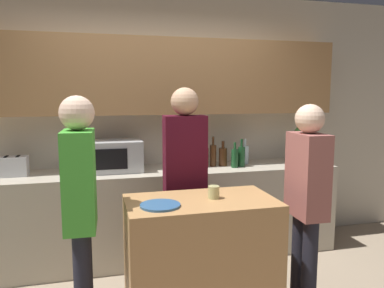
{
  "coord_description": "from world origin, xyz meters",
  "views": [
    {
      "loc": [
        -0.61,
        -2.23,
        1.65
      ],
      "look_at": [
        0.06,
        0.4,
        1.29
      ],
      "focal_mm": 35.0,
      "sensor_mm": 36.0,
      "label": 1
    }
  ],
  "objects_px": {
    "bottle_0": "(204,157)",
    "bottle_4": "(241,156)",
    "potted_plant": "(300,144)",
    "bottle_2": "(223,156)",
    "plate_on_island": "(160,205)",
    "person_left": "(307,194)",
    "toaster": "(13,166)",
    "cup_0": "(214,192)",
    "person_center": "(185,172)",
    "person_right": "(80,201)",
    "microwave": "(115,156)",
    "bottle_5": "(245,154)",
    "bottle_3": "(235,158)",
    "bottle_1": "(213,155)"
  },
  "relations": [
    {
      "from": "bottle_0",
      "to": "bottle_4",
      "type": "bearing_deg",
      "value": -11.67
    },
    {
      "from": "potted_plant",
      "to": "bottle_2",
      "type": "distance_m",
      "value": 0.91
    },
    {
      "from": "bottle_2",
      "to": "plate_on_island",
      "type": "bearing_deg",
      "value": -123.31
    },
    {
      "from": "bottle_4",
      "to": "person_left",
      "type": "height_order",
      "value": "person_left"
    },
    {
      "from": "toaster",
      "to": "potted_plant",
      "type": "relative_size",
      "value": 0.66
    },
    {
      "from": "cup_0",
      "to": "person_center",
      "type": "xyz_separation_m",
      "value": [
        -0.08,
        0.54,
        0.04
      ]
    },
    {
      "from": "toaster",
      "to": "bottle_0",
      "type": "bearing_deg",
      "value": -0.68
    },
    {
      "from": "bottle_4",
      "to": "plate_on_island",
      "type": "height_order",
      "value": "bottle_4"
    },
    {
      "from": "bottle_0",
      "to": "cup_0",
      "type": "bearing_deg",
      "value": -103.44
    },
    {
      "from": "bottle_0",
      "to": "person_right",
      "type": "distance_m",
      "value": 1.71
    },
    {
      "from": "microwave",
      "to": "bottle_5",
      "type": "height_order",
      "value": "microwave"
    },
    {
      "from": "bottle_3",
      "to": "bottle_2",
      "type": "bearing_deg",
      "value": 129.02
    },
    {
      "from": "microwave",
      "to": "person_left",
      "type": "bearing_deg",
      "value": -45.26
    },
    {
      "from": "bottle_0",
      "to": "person_right",
      "type": "relative_size",
      "value": 0.16
    },
    {
      "from": "bottle_4",
      "to": "cup_0",
      "type": "xyz_separation_m",
      "value": [
        -0.68,
        -1.18,
        -0.03
      ]
    },
    {
      "from": "person_left",
      "to": "person_center",
      "type": "height_order",
      "value": "person_center"
    },
    {
      "from": "bottle_0",
      "to": "bottle_2",
      "type": "relative_size",
      "value": 1.02
    },
    {
      "from": "plate_on_island",
      "to": "bottle_5",
      "type": "bearing_deg",
      "value": 50.68
    },
    {
      "from": "bottle_1",
      "to": "bottle_5",
      "type": "height_order",
      "value": "bottle_1"
    },
    {
      "from": "bottle_1",
      "to": "person_center",
      "type": "distance_m",
      "value": 0.87
    },
    {
      "from": "person_center",
      "to": "bottle_3",
      "type": "bearing_deg",
      "value": -135.88
    },
    {
      "from": "bottle_2",
      "to": "plate_on_island",
      "type": "distance_m",
      "value": 1.62
    },
    {
      "from": "cup_0",
      "to": "person_center",
      "type": "relative_size",
      "value": 0.05
    },
    {
      "from": "bottle_3",
      "to": "cup_0",
      "type": "bearing_deg",
      "value": -117.18
    },
    {
      "from": "bottle_3",
      "to": "person_center",
      "type": "relative_size",
      "value": 0.15
    },
    {
      "from": "bottle_4",
      "to": "person_right",
      "type": "relative_size",
      "value": 0.17
    },
    {
      "from": "microwave",
      "to": "bottle_3",
      "type": "xyz_separation_m",
      "value": [
        1.2,
        -0.13,
        -0.05
      ]
    },
    {
      "from": "bottle_1",
      "to": "cup_0",
      "type": "bearing_deg",
      "value": -107.36
    },
    {
      "from": "bottle_3",
      "to": "person_right",
      "type": "height_order",
      "value": "person_right"
    },
    {
      "from": "bottle_1",
      "to": "person_center",
      "type": "relative_size",
      "value": 0.18
    },
    {
      "from": "bottle_3",
      "to": "bottle_4",
      "type": "bearing_deg",
      "value": 19.05
    },
    {
      "from": "potted_plant",
      "to": "bottle_1",
      "type": "xyz_separation_m",
      "value": [
        -1.01,
        -0.01,
        -0.08
      ]
    },
    {
      "from": "cup_0",
      "to": "person_left",
      "type": "height_order",
      "value": "person_left"
    },
    {
      "from": "bottle_1",
      "to": "bottle_4",
      "type": "distance_m",
      "value": 0.29
    },
    {
      "from": "bottle_0",
      "to": "bottle_3",
      "type": "relative_size",
      "value": 1.03
    },
    {
      "from": "toaster",
      "to": "bottle_3",
      "type": "height_order",
      "value": "bottle_3"
    },
    {
      "from": "microwave",
      "to": "person_center",
      "type": "xyz_separation_m",
      "value": [
        0.53,
        -0.74,
        -0.04
      ]
    },
    {
      "from": "toaster",
      "to": "plate_on_island",
      "type": "height_order",
      "value": "toaster"
    },
    {
      "from": "person_left",
      "to": "cup_0",
      "type": "bearing_deg",
      "value": 89.2
    },
    {
      "from": "bottle_0",
      "to": "bottle_5",
      "type": "bearing_deg",
      "value": 7.88
    },
    {
      "from": "potted_plant",
      "to": "plate_on_island",
      "type": "height_order",
      "value": "potted_plant"
    },
    {
      "from": "bottle_4",
      "to": "cup_0",
      "type": "relative_size",
      "value": 3.28
    },
    {
      "from": "potted_plant",
      "to": "person_center",
      "type": "height_order",
      "value": "person_center"
    },
    {
      "from": "potted_plant",
      "to": "bottle_0",
      "type": "bearing_deg",
      "value": -178.89
    },
    {
      "from": "potted_plant",
      "to": "bottle_4",
      "type": "relative_size",
      "value": 1.37
    },
    {
      "from": "bottle_2",
      "to": "person_left",
      "type": "height_order",
      "value": "person_left"
    },
    {
      "from": "microwave",
      "to": "toaster",
      "type": "bearing_deg",
      "value": 179.9
    },
    {
      "from": "cup_0",
      "to": "person_center",
      "type": "height_order",
      "value": "person_center"
    },
    {
      "from": "plate_on_island",
      "to": "person_left",
      "type": "relative_size",
      "value": 0.16
    },
    {
      "from": "plate_on_island",
      "to": "person_center",
      "type": "xyz_separation_m",
      "value": [
        0.31,
        0.63,
        0.07
      ]
    }
  ]
}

